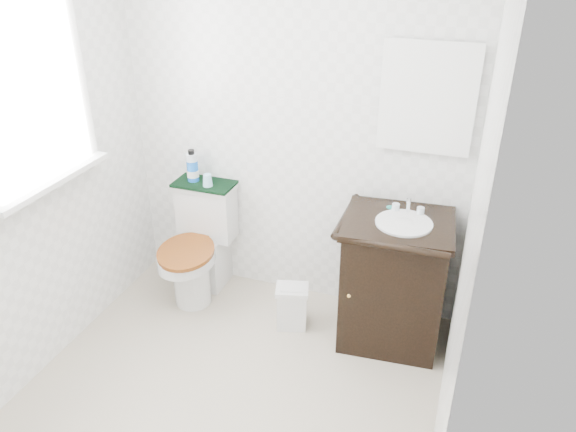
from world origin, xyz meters
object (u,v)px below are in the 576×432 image
Objects in this scene: vanity at (393,279)px; mouthwash_bottle at (192,167)px; toilet at (201,248)px; trash_bin at (292,306)px; cup at (208,180)px.

mouthwash_bottle is at bearing 172.13° from vanity.
toilet is 0.76m from trash_bin.
toilet is 0.82× the size of vanity.
mouthwash_bottle reaches higher than cup.
trash_bin is at bearing -20.61° from cup.
toilet is 2.59× the size of trash_bin.
trash_bin is 1.35× the size of mouthwash_bottle.
trash_bin is at bearing -170.21° from vanity.
vanity reaches higher than trash_bin.
vanity is 11.36× the size of cup.
vanity is 0.67m from trash_bin.
mouthwash_bottle is 0.15m from cup.
vanity is (1.32, -0.07, 0.10)m from toilet.
mouthwash_bottle reaches higher than vanity.
cup reaches higher than trash_bin.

